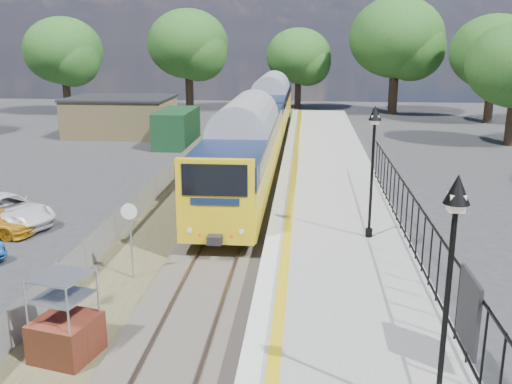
# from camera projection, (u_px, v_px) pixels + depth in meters

# --- Properties ---
(ground) EXTENTS (120.00, 120.00, 0.00)m
(ground) POSITION_uv_depth(u_px,v_px,m) (186.00, 339.00, 14.93)
(ground) COLOR #2D2D30
(ground) RESTS_ON ground
(track_bed) EXTENTS (5.90, 80.00, 0.29)m
(track_bed) POSITION_uv_depth(u_px,v_px,m) (222.00, 222.00, 24.25)
(track_bed) COLOR #473F38
(track_bed) RESTS_ON ground
(platform) EXTENTS (5.00, 70.00, 0.90)m
(platform) POSITION_uv_depth(u_px,v_px,m) (334.00, 230.00, 22.15)
(platform) COLOR gray
(platform) RESTS_ON ground
(platform_edge) EXTENTS (0.90, 70.00, 0.01)m
(platform_edge) POSITION_uv_depth(u_px,v_px,m) (281.00, 217.00, 22.21)
(platform_edge) COLOR silver
(platform_edge) RESTS_ON platform
(victorian_lamp_south) EXTENTS (0.44, 0.44, 4.60)m
(victorian_lamp_south) POSITION_uv_depth(u_px,v_px,m) (452.00, 244.00, 9.50)
(victorian_lamp_south) COLOR black
(victorian_lamp_south) RESTS_ON platform
(victorian_lamp_north) EXTENTS (0.44, 0.44, 4.60)m
(victorian_lamp_north) POSITION_uv_depth(u_px,v_px,m) (374.00, 141.00, 19.14)
(victorian_lamp_north) COLOR black
(victorian_lamp_north) RESTS_ON platform
(palisade_fence) EXTENTS (0.12, 26.00, 2.00)m
(palisade_fence) POSITION_uv_depth(u_px,v_px,m) (429.00, 251.00, 16.05)
(palisade_fence) COLOR black
(palisade_fence) RESTS_ON platform
(wire_fence) EXTENTS (0.06, 52.00, 1.20)m
(wire_fence) POSITION_uv_depth(u_px,v_px,m) (150.00, 194.00, 26.68)
(wire_fence) COLOR #999EA3
(wire_fence) RESTS_ON ground
(outbuilding) EXTENTS (10.80, 10.10, 3.12)m
(outbuilding) POSITION_uv_depth(u_px,v_px,m) (131.00, 118.00, 45.49)
(outbuilding) COLOR tan
(outbuilding) RESTS_ON ground
(tree_line) EXTENTS (56.80, 43.80, 11.88)m
(tree_line) POSITION_uv_depth(u_px,v_px,m) (291.00, 50.00, 53.51)
(tree_line) COLOR #332319
(tree_line) RESTS_ON ground
(train) EXTENTS (2.82, 40.83, 3.51)m
(train) POSITION_uv_depth(u_px,v_px,m) (262.00, 119.00, 38.99)
(train) COLOR gold
(train) RESTS_ON ground
(brick_plinth) EXTENTS (1.67, 1.67, 2.23)m
(brick_plinth) POSITION_uv_depth(u_px,v_px,m) (65.00, 318.00, 13.79)
(brick_plinth) COLOR brown
(brick_plinth) RESTS_ON ground
(speed_sign) EXTENTS (0.52, 0.12, 2.61)m
(speed_sign) POSITION_uv_depth(u_px,v_px,m) (130.00, 229.00, 18.17)
(speed_sign) COLOR #999EA3
(speed_sign) RESTS_ON ground
(car_white) EXTENTS (5.15, 3.93, 1.30)m
(car_white) POSITION_uv_depth(u_px,v_px,m) (5.00, 211.00, 23.93)
(car_white) COLOR white
(car_white) RESTS_ON ground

